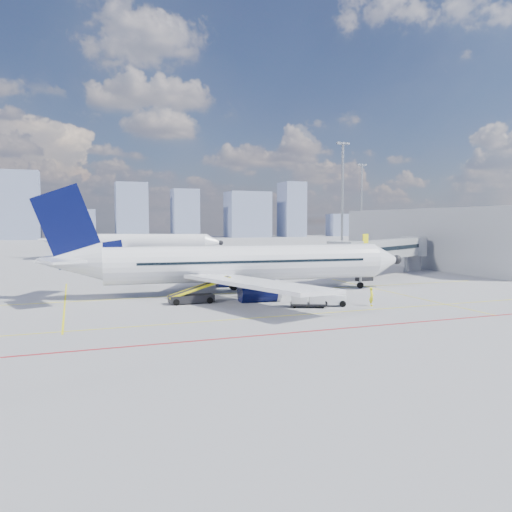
{
  "coord_description": "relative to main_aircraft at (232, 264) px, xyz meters",
  "views": [
    {
      "loc": [
        -19.21,
        -43.77,
        7.89
      ],
      "look_at": [
        0.08,
        8.41,
        4.0
      ],
      "focal_mm": 35.0,
      "sensor_mm": 36.0,
      "label": 1
    }
  ],
  "objects": [
    {
      "name": "second_aircraft",
      "position": [
        -4.81,
        57.32,
        0.0
      ],
      "size": [
        37.86,
        32.09,
        11.52
      ],
      "rotation": [
        0.0,
        0.0,
        -0.37
      ],
      "color": "silver",
      "rests_on": "ground"
    },
    {
      "name": "apron_markings",
      "position": [
        2.36,
        -11.68,
        -3.21
      ],
      "size": [
        90.0,
        35.12,
        0.01
      ],
      "color": "yellow",
      "rests_on": "ground"
    },
    {
      "name": "baggage_tug",
      "position": [
        6.3,
        -10.76,
        -2.44
      ],
      "size": [
        2.65,
        2.16,
        1.62
      ],
      "rotation": [
        0.0,
        0.0,
        -0.38
      ],
      "color": "silver",
      "rests_on": "ground"
    },
    {
      "name": "ground",
      "position": [
        2.94,
        -7.76,
        -3.22
      ],
      "size": [
        420.0,
        420.0,
        0.0
      ],
      "primitive_type": "plane",
      "color": "gray",
      "rests_on": "ground"
    },
    {
      "name": "cargo_dolly",
      "position": [
        3.95,
        -10.65,
        -2.24
      ],
      "size": [
        3.56,
        2.6,
        1.79
      ],
      "rotation": [
        0.0,
        0.0,
        -0.4
      ],
      "color": "black",
      "rests_on": "ground"
    },
    {
      "name": "distant_skyline",
      "position": [
        2.21,
        182.24,
        7.94
      ],
      "size": [
        247.73,
        14.31,
        29.29
      ],
      "color": "gray",
      "rests_on": "ground"
    },
    {
      "name": "main_aircraft",
      "position": [
        0.0,
        0.0,
        0.0
      ],
      "size": [
        40.8,
        35.51,
        11.91
      ],
      "rotation": [
        0.0,
        0.0,
        -0.08
      ],
      "color": "silver",
      "rests_on": "ground"
    },
    {
      "name": "belt_loader",
      "position": [
        -5.48,
        -4.81,
        -2.57
      ],
      "size": [
        6.12,
        1.71,
        2.5
      ],
      "rotation": [
        0.0,
        0.0,
        0.01
      ],
      "color": "black",
      "rests_on": "ground"
    },
    {
      "name": "terminal_block",
      "position": [
        42.89,
        18.24,
        1.78
      ],
      "size": [
        10.0,
        42.0,
        10.0
      ],
      "color": "gray",
      "rests_on": "ground"
    },
    {
      "name": "jet_bridge",
      "position": [
        26.45,
        9.15,
        0.52
      ],
      "size": [
        23.55,
        15.78,
        6.3
      ],
      "color": "gray",
      "rests_on": "ground"
    },
    {
      "name": "ramp_worker",
      "position": [
        9.78,
        -12.12,
        -2.34
      ],
      "size": [
        0.68,
        0.76,
        1.75
      ],
      "primitive_type": "imported",
      "rotation": [
        0.0,
        0.0,
        1.04
      ],
      "color": "yellow",
      "rests_on": "ground"
    },
    {
      "name": "floodlight_mast_ne",
      "position": [
        40.94,
        47.23,
        10.37
      ],
      "size": [
        3.2,
        0.61,
        25.45
      ],
      "color": "gray",
      "rests_on": "ground"
    },
    {
      "name": "floodlight_mast_far",
      "position": [
        67.94,
        82.23,
        10.37
      ],
      "size": [
        3.2,
        0.61,
        25.45
      ],
      "color": "gray",
      "rests_on": "ground"
    }
  ]
}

